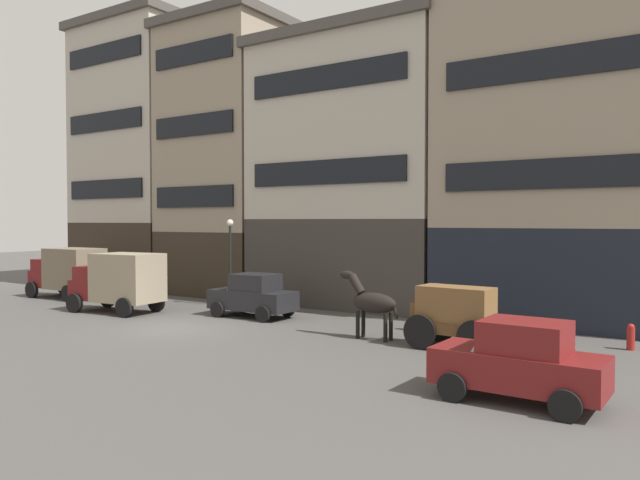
{
  "coord_description": "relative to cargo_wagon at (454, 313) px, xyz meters",
  "views": [
    {
      "loc": [
        16.9,
        -15.93,
        4.04
      ],
      "look_at": [
        5.05,
        2.07,
        3.36
      ],
      "focal_mm": 33.98,
      "sensor_mm": 36.0,
      "label": 1
    }
  ],
  "objects": [
    {
      "name": "draft_horse",
      "position": [
        -2.95,
        0.0,
        0.12
      ],
      "size": [
        2.35,
        0.69,
        2.3
      ],
      "color": "black",
      "rests_on": "ground_plane"
    },
    {
      "name": "sedan_light",
      "position": [
        3.25,
        -4.54,
        -0.23
      ],
      "size": [
        3.74,
        1.94,
        1.83
      ],
      "color": "maroon",
      "rests_on": "ground_plane"
    },
    {
      "name": "building_center_left",
      "position": [
        -16.03,
        8.08,
        6.44
      ],
      "size": [
        7.01,
        7.32,
        15.1
      ],
      "color": "#33281E",
      "rests_on": "ground_plane"
    },
    {
      "name": "building_far_right",
      "position": [
        2.05,
        8.08,
        6.95
      ],
      "size": [
        10.46,
        7.32,
        16.12
      ],
      "color": "black",
      "rests_on": "ground_plane"
    },
    {
      "name": "pedestrian_officer",
      "position": [
        -1.56,
        2.37,
        -0.17
      ],
      "size": [
        0.45,
        0.45,
        1.79
      ],
      "color": "black",
      "rests_on": "ground_plane"
    },
    {
      "name": "building_center_right",
      "position": [
        -7.85,
        8.08,
        5.4
      ],
      "size": [
        10.05,
        7.32,
        13.02
      ],
      "color": "#38332D",
      "rests_on": "ground_plane"
    },
    {
      "name": "cargo_wagon",
      "position": [
        0.0,
        0.0,
        0.0
      ],
      "size": [
        2.98,
        1.66,
        1.98
      ],
      "color": "brown",
      "rests_on": "ground_plane"
    },
    {
      "name": "delivery_truck_far",
      "position": [
        -21.55,
        0.95,
        0.28
      ],
      "size": [
        4.41,
        2.26,
        2.62
      ],
      "color": "maroon",
      "rests_on": "ground_plane"
    },
    {
      "name": "fire_hydrant_curbside",
      "position": [
        4.68,
        2.9,
        -0.72
      ],
      "size": [
        0.24,
        0.24,
        0.83
      ],
      "color": "maroon",
      "rests_on": "ground_plane"
    },
    {
      "name": "ground_plane",
      "position": [
        -10.0,
        -2.23,
        -1.15
      ],
      "size": [
        120.0,
        120.0,
        0.0
      ],
      "primitive_type": "plane",
      "color": "#4C4947"
    },
    {
      "name": "delivery_truck_near",
      "position": [
        -15.2,
        -0.83,
        0.28
      ],
      "size": [
        4.49,
        2.49,
        2.62
      ],
      "color": "maroon",
      "rests_on": "ground_plane"
    },
    {
      "name": "building_far_left",
      "position": [
        -23.23,
        8.08,
        7.05
      ],
      "size": [
        8.1,
        7.32,
        16.3
      ],
      "color": "#33281E",
      "rests_on": "ground_plane"
    },
    {
      "name": "streetlamp_curbside",
      "position": [
        -12.39,
        3.38,
        1.52
      ],
      "size": [
        0.32,
        0.32,
        4.12
      ],
      "color": "black",
      "rests_on": "ground_plane"
    },
    {
      "name": "sedan_dark",
      "position": [
        -9.35,
        1.41,
        -0.23
      ],
      "size": [
        3.73,
        1.91,
        1.83
      ],
      "color": "black",
      "rests_on": "ground_plane"
    }
  ]
}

